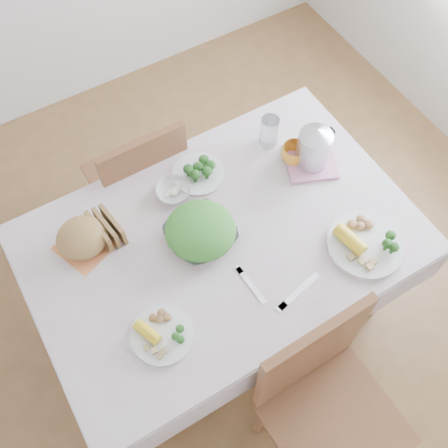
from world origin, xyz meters
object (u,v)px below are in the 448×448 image
chair_far (136,176)px  salad_bowl (201,235)px  yellow_mug (294,154)px  electric_kettle (314,144)px  dinner_plate_right (365,245)px  dining_table (222,279)px  chair_near (332,423)px  dinner_plate_left (162,335)px

chair_far → salad_bowl: (0.03, -0.62, 0.33)m
yellow_mug → electric_kettle: electric_kettle is taller
chair_far → dinner_plate_right: 1.16m
dining_table → yellow_mug: (0.45, 0.17, 0.43)m
dinner_plate_right → yellow_mug: bearing=90.1°
salad_bowl → electric_kettle: electric_kettle is taller
chair_near → yellow_mug: bearing=64.2°
chair_near → chair_far: (-0.14, 1.42, 0.00)m
dining_table → dinner_plate_left: size_ratio=6.22×
chair_near → dinner_plate_left: (-0.41, 0.53, 0.31)m
dinner_plate_left → electric_kettle: (0.89, 0.36, 0.11)m
dinner_plate_right → yellow_mug: size_ratio=2.67×
yellow_mug → dinner_plate_right: bearing=-89.9°
chair_far → dinner_plate_right: bearing=119.3°
dinner_plate_left → electric_kettle: electric_kettle is taller
electric_kettle → salad_bowl: bearing=-151.8°
dinner_plate_left → dining_table: bearing=31.4°
dining_table → dinner_plate_left: (-0.38, -0.23, 0.40)m
chair_far → electric_kettle: size_ratio=4.69×
electric_kettle → dining_table: bearing=-146.4°
dining_table → electric_kettle: 0.73m
chair_near → yellow_mug: 1.08m
chair_near → electric_kettle: bearing=60.2°
chair_far → dinner_plate_left: size_ratio=4.10×
dining_table → dinner_plate_left: bearing=-148.6°
dining_table → yellow_mug: size_ratio=12.51×
chair_near → salad_bowl: size_ratio=3.94×
dining_table → chair_near: chair_near is taller
dinner_plate_left → yellow_mug: 0.93m
electric_kettle → dinner_plate_right: bearing=-77.3°
chair_near → dinner_plate_right: (0.42, 0.45, 0.31)m
dining_table → chair_near: bearing=-87.6°
chair_near → dinner_plate_right: 0.69m
salad_bowl → electric_kettle: bearing=8.3°
chair_far → yellow_mug: size_ratio=8.24×
dinner_plate_right → yellow_mug: yellow_mug is taller
chair_near → electric_kettle: (0.48, 0.88, 0.42)m
dinner_plate_left → dinner_plate_right: dinner_plate_right is taller
salad_bowl → yellow_mug: 0.54m
chair_far → dinner_plate_left: (-0.28, -0.89, 0.31)m
chair_far → electric_kettle: (0.62, -0.53, 0.42)m
chair_near → dinner_plate_left: size_ratio=4.49×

